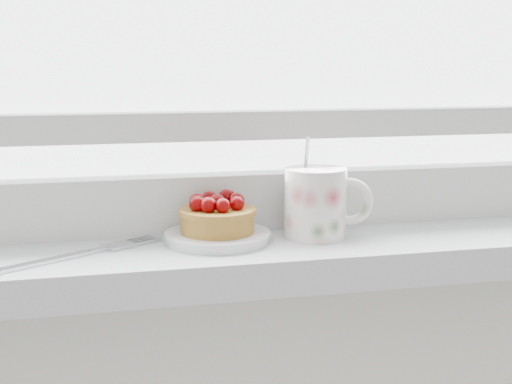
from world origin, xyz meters
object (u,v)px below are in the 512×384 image
object	(u,v)px
raspberry_tart	(217,215)
floral_mug	(318,202)
fork	(74,255)
saucer	(218,237)

from	to	relation	value
raspberry_tart	floral_mug	size ratio (longest dim) A/B	0.75
raspberry_tart	floral_mug	world-z (taller)	floral_mug
raspberry_tart	floral_mug	xyz separation A→B (m)	(0.12, -0.01, 0.01)
raspberry_tart	floral_mug	bearing A→B (deg)	-2.45
fork	saucer	bearing A→B (deg)	9.24
saucer	fork	size ratio (longest dim) A/B	0.63
saucer	fork	bearing A→B (deg)	-170.76
saucer	fork	distance (m)	0.17
saucer	floral_mug	bearing A→B (deg)	-2.30
floral_mug	fork	bearing A→B (deg)	-175.63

